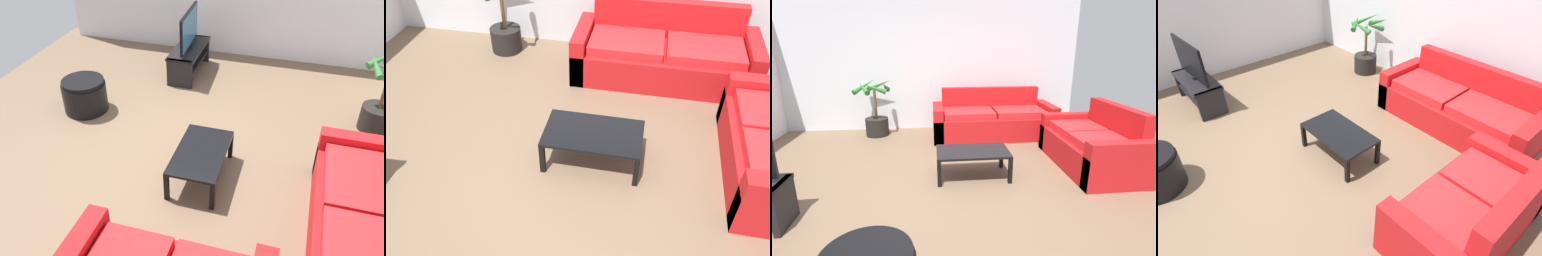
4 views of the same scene
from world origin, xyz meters
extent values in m
plane|color=brown|center=(0.00, 0.00, 0.00)|extent=(6.60, 6.60, 0.00)
cube|color=silver|center=(0.00, 3.00, 1.35)|extent=(6.00, 0.06, 2.70)
cube|color=red|center=(1.13, 2.25, 0.21)|extent=(2.28, 0.90, 0.42)
cube|color=red|center=(1.13, 2.62, 0.66)|extent=(1.92, 0.16, 0.48)
cube|color=red|center=(0.08, 2.25, 0.31)|extent=(0.18, 0.90, 0.62)
cube|color=red|center=(2.18, 2.25, 0.31)|extent=(0.18, 0.90, 0.62)
cube|color=red|center=(0.65, 2.20, 0.48)|extent=(0.92, 0.66, 0.12)
cube|color=red|center=(1.61, 2.20, 0.48)|extent=(0.92, 0.66, 0.12)
cube|color=red|center=(2.25, 0.73, 0.21)|extent=(0.90, 1.63, 0.42)
cube|color=red|center=(2.62, 0.73, 0.66)|extent=(0.16, 1.27, 0.48)
cube|color=red|center=(2.25, 0.00, 0.31)|extent=(0.90, 0.18, 0.62)
cube|color=red|center=(2.25, 1.46, 0.31)|extent=(0.90, 0.18, 0.62)
cube|color=red|center=(2.20, 0.41, 0.48)|extent=(0.66, 0.60, 0.12)
cube|color=red|center=(2.20, 1.05, 0.48)|extent=(0.66, 0.60, 0.12)
cube|color=black|center=(-1.47, -0.35, 0.23)|extent=(0.06, 0.41, 0.46)
cube|color=black|center=(0.51, 0.55, 0.36)|extent=(0.96, 0.55, 0.03)
cube|color=black|center=(0.05, 0.30, 0.17)|extent=(0.05, 0.05, 0.34)
cube|color=black|center=(0.96, 0.30, 0.17)|extent=(0.05, 0.05, 0.34)
cube|color=black|center=(0.05, 0.81, 0.17)|extent=(0.05, 0.05, 0.34)
cube|color=black|center=(0.96, 0.81, 0.17)|extent=(0.05, 0.05, 0.34)
cylinder|color=black|center=(-1.11, 2.55, 0.17)|extent=(0.43, 0.43, 0.34)
cylinder|color=brown|center=(-1.11, 2.55, 0.62)|extent=(0.05, 0.05, 0.56)
cone|color=#2B6C2F|center=(-0.89, 2.54, 0.95)|extent=(0.11, 0.44, 0.25)
cone|color=#2B6C2F|center=(-1.06, 2.81, 0.95)|extent=(0.54, 0.19, 0.28)
cone|color=#2B6C2F|center=(-1.32, 2.72, 0.95)|extent=(0.42, 0.49, 0.29)
cone|color=#2B6C2F|center=(-1.28, 2.44, 0.95)|extent=(0.31, 0.40, 0.24)
cone|color=#2B6C2F|center=(-1.05, 2.36, 0.95)|extent=(0.42, 0.21, 0.24)
camera|label=1|loc=(3.91, 1.47, 3.13)|focal=37.56mm
camera|label=2|loc=(0.93, -2.27, 2.86)|focal=36.59mm
camera|label=3|loc=(0.02, -2.99, 1.75)|focal=26.88mm
camera|label=4|loc=(2.97, -1.41, 2.73)|focal=28.86mm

